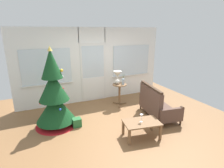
# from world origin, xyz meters

# --- Properties ---
(ground_plane) EXTENTS (6.76, 6.76, 0.00)m
(ground_plane) POSITION_xyz_m (0.00, 0.00, 0.00)
(ground_plane) COLOR brown
(back_wall_with_door) EXTENTS (5.20, 0.14, 2.55)m
(back_wall_with_door) POSITION_xyz_m (0.00, 2.08, 1.28)
(back_wall_with_door) COLOR white
(back_wall_with_door) RESTS_ON ground
(christmas_tree) EXTENTS (1.09, 1.09, 2.10)m
(christmas_tree) POSITION_xyz_m (-1.51, 0.70, 0.79)
(christmas_tree) COLOR #4C331E
(christmas_tree) RESTS_ON ground
(settee_sofa) EXTENTS (0.90, 1.46, 0.96)m
(settee_sofa) POSITION_xyz_m (1.21, 0.02, 0.38)
(settee_sofa) COLOR #3D281C
(settee_sofa) RESTS_ON ground
(side_table) EXTENTS (0.50, 0.48, 0.73)m
(side_table) POSITION_xyz_m (0.65, 1.26, 0.51)
(side_table) COLOR brown
(side_table) RESTS_ON ground
(table_lamp) EXTENTS (0.28, 0.28, 0.44)m
(table_lamp) POSITION_xyz_m (0.59, 1.30, 1.01)
(table_lamp) COLOR silver
(table_lamp) RESTS_ON side_table
(flower_vase) EXTENTS (0.11, 0.10, 0.35)m
(flower_vase) POSITION_xyz_m (0.75, 1.20, 0.84)
(flower_vase) COLOR #99ADBC
(flower_vase) RESTS_ON side_table
(coffee_table) EXTENTS (0.92, 0.65, 0.40)m
(coffee_table) POSITION_xyz_m (0.24, -0.71, 0.34)
(coffee_table) COLOR brown
(coffee_table) RESTS_ON ground
(wine_glass) EXTENTS (0.08, 0.08, 0.20)m
(wine_glass) POSITION_xyz_m (0.23, -0.71, 0.54)
(wine_glass) COLOR silver
(wine_glass) RESTS_ON coffee_table
(gift_box) EXTENTS (0.23, 0.20, 0.23)m
(gift_box) POSITION_xyz_m (-1.04, 0.41, 0.11)
(gift_box) COLOR #266633
(gift_box) RESTS_ON ground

